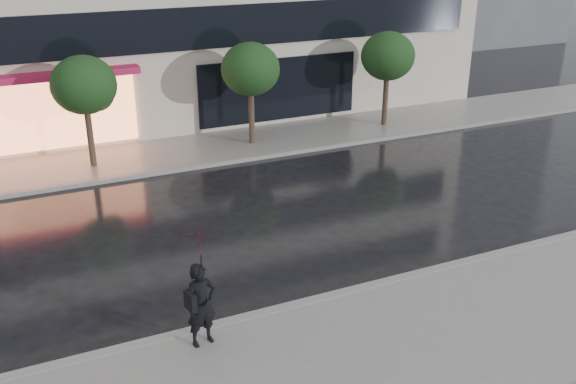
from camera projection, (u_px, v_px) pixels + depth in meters
ground at (289, 285)px, 15.42m from camera, size 120.00×120.00×0.00m
sidewalk_near at (357, 360)px, 12.67m from camera, size 60.00×4.50×0.12m
sidewalk_far at (175, 153)px, 23.98m from camera, size 60.00×3.50×0.12m
curb_near at (307, 303)px, 14.55m from camera, size 60.00×0.25×0.14m
curb_far at (188, 168)px, 22.51m from camera, size 60.00×0.25×0.14m
tree_mid_west at (86, 87)px, 21.56m from camera, size 2.20×2.20×3.99m
tree_mid_east at (252, 71)px, 23.85m from camera, size 2.20×2.20×3.99m
tree_far_east at (389, 58)px, 26.14m from camera, size 2.20×2.20×3.99m
pedestrian_with_umbrella at (201, 272)px, 12.50m from camera, size 1.18×1.19×2.52m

